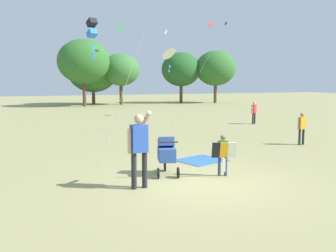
{
  "coord_description": "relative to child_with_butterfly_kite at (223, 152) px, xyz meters",
  "views": [
    {
      "loc": [
        -4.3,
        -8.17,
        2.51
      ],
      "look_at": [
        -0.33,
        1.23,
        1.3
      ],
      "focal_mm": 40.54,
      "sensor_mm": 36.0,
      "label": 1
    }
  ],
  "objects": [
    {
      "name": "treeline_distant",
      "position": [
        7.58,
        31.19,
        3.28
      ],
      "size": [
        20.12,
        8.1,
        6.64
      ],
      "color": "brown",
      "rests_on": "ground"
    },
    {
      "name": "kite_adult_black",
      "position": [
        -3.02,
        1.71,
        3.2
      ],
      "size": [
        1.03,
        1.98,
        4.17
      ],
      "color": "black",
      "rests_on": "ground"
    },
    {
      "name": "person_red_shirt",
      "position": [
        5.48,
        3.12,
        0.09
      ],
      "size": [
        0.41,
        0.19,
        1.28
      ],
      "color": "#232328",
      "rests_on": "ground"
    },
    {
      "name": "kite_orange_delta",
      "position": [
        2.25,
        8.94,
        3.18
      ],
      "size": [
        1.48,
        2.7,
        4.16
      ],
      "color": "white",
      "rests_on": "ground"
    },
    {
      "name": "distant_kites_cluster",
      "position": [
        5.02,
        23.95,
        6.95
      ],
      "size": [
        16.84,
        13.46,
        4.36
      ],
      "color": "green"
    },
    {
      "name": "person_sitting_far",
      "position": [
        8.13,
        9.98,
        0.11
      ],
      "size": [
        0.39,
        0.27,
        1.31
      ],
      "color": "#232328",
      "rests_on": "ground"
    },
    {
      "name": "ground_plane",
      "position": [
        -0.87,
        -0.34,
        -0.66
      ],
      "size": [
        120.0,
        120.0,
        0.0
      ],
      "primitive_type": "plane",
      "color": "#938E5B"
    },
    {
      "name": "person_adult_flyer",
      "position": [
        -2.41,
        -0.22,
        0.4
      ],
      "size": [
        0.57,
        0.55,
        1.83
      ],
      "color": "#232328",
      "rests_on": "ground"
    },
    {
      "name": "stroller",
      "position": [
        -1.3,
        0.76,
        -0.05
      ],
      "size": [
        0.71,
        1.12,
        1.03
      ],
      "color": "black",
      "rests_on": "ground"
    },
    {
      "name": "child_with_butterfly_kite",
      "position": [
        0.0,
        0.0,
        0.0
      ],
      "size": [
        0.65,
        0.46,
        1.11
      ],
      "color": "#33384C",
      "rests_on": "ground"
    },
    {
      "name": "picnic_blanket",
      "position": [
        0.41,
        2.0,
        -0.65
      ],
      "size": [
        1.7,
        1.6,
        0.02
      ],
      "primitive_type": "cube",
      "rotation": [
        0.0,
        0.0,
        0.29
      ],
      "color": "#3366B2",
      "rests_on": "ground"
    }
  ]
}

